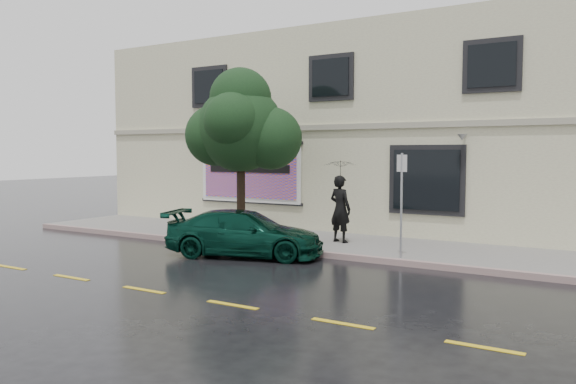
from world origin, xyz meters
The scene contains 12 objects.
ground centered at (0.00, 0.00, 0.00)m, with size 90.00×90.00×0.00m, color black.
sidewalk centered at (0.00, 3.25, 0.07)m, with size 20.00×3.50×0.15m, color gray.
curb centered at (0.00, 1.50, 0.07)m, with size 20.00×0.18×0.16m, color gray.
road_marking centered at (0.00, -3.50, 0.01)m, with size 19.00×0.12×0.01m, color gold.
building centered at (0.00, 9.00, 3.50)m, with size 20.00×8.12×7.00m.
billboard centered at (-3.20, 4.92, 2.05)m, with size 4.30×0.16×2.20m.
car centered at (-0.39, 0.60, 0.61)m, with size 1.86×4.21×1.23m, color #072F23.
pedestrian centered at (1.20, 3.17, 1.13)m, with size 0.71×0.47×1.96m, color black.
umbrella centered at (1.20, 3.17, 2.47)m, with size 0.99×0.99×0.73m, color black.
street_tree centered at (-1.65, 2.21, 3.47)m, with size 2.58×2.58×4.62m.
fire_hydrant centered at (-1.50, 1.80, 0.55)m, with size 0.34×0.32×0.83m.
sign_pole centered at (3.56, 1.70, 1.71)m, with size 0.30×0.15×2.60m.
Camera 1 is at (8.16, -11.60, 2.76)m, focal length 35.00 mm.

